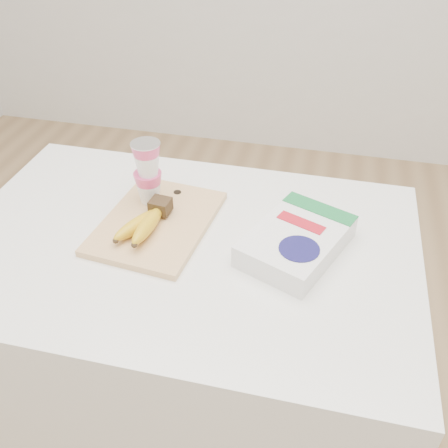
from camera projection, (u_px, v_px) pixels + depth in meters
name	position (u px, v px, depth m)	size (l,w,h in m)	color
table	(190.00, 352.00, 1.41)	(1.09, 0.72, 0.81)	white
cutting_board	(157.00, 222.00, 1.21)	(0.24, 0.33, 0.02)	#E6BA7E
bananas	(146.00, 222.00, 1.16)	(0.10, 0.18, 0.05)	#382816
yogurt_stack	(148.00, 171.00, 1.21)	(0.07, 0.07, 0.17)	white
cereal_box	(297.00, 241.00, 1.12)	(0.26, 0.31, 0.06)	white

